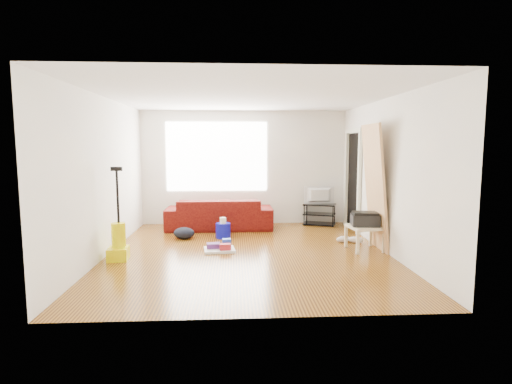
{
  "coord_description": "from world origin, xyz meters",
  "views": [
    {
      "loc": [
        -0.22,
        -6.35,
        1.73
      ],
      "look_at": [
        0.16,
        0.6,
        0.93
      ],
      "focal_mm": 28.0,
      "sensor_mm": 36.0,
      "label": 1
    }
  ],
  "objects": [
    {
      "name": "vacuum",
      "position": [
        -2.0,
        -0.27,
        0.26
      ],
      "size": [
        0.33,
        0.37,
        1.42
      ],
      "rotation": [
        0.0,
        0.0,
        0.1
      ],
      "color": "#DDD300",
      "rests_on": "ground"
    },
    {
      "name": "sofa",
      "position": [
        -0.53,
        1.95,
        0.0
      ],
      "size": [
        2.21,
        0.86,
        0.64
      ],
      "primitive_type": "imported",
      "rotation": [
        0.0,
        0.0,
        3.14
      ],
      "color": "#300003",
      "rests_on": "ground"
    },
    {
      "name": "tv",
      "position": [
        1.65,
        2.22,
        0.66
      ],
      "size": [
        0.66,
        0.09,
        0.38
      ],
      "primitive_type": "imported",
      "rotation": [
        0.0,
        0.0,
        3.14
      ],
      "color": "black",
      "rests_on": "tv_stand"
    },
    {
      "name": "door_panel",
      "position": [
        2.13,
        0.16,
        0.0
      ],
      "size": [
        0.26,
        0.84,
        2.09
      ],
      "primitive_type": "cube",
      "rotation": [
        0.0,
        -0.1,
        0.0
      ],
      "color": "#BD7E4C",
      "rests_on": "ground"
    },
    {
      "name": "backpack",
      "position": [
        -1.17,
        1.06,
        0.0
      ],
      "size": [
        0.42,
        0.35,
        0.21
      ],
      "primitive_type": "ellipsoid",
      "rotation": [
        0.0,
        0.0,
        -0.09
      ],
      "color": "black",
      "rests_on": "ground"
    },
    {
      "name": "sneakers",
      "position": [
        1.85,
        0.59,
        0.06
      ],
      "size": [
        0.51,
        0.26,
        0.11
      ],
      "rotation": [
        0.0,
        0.0,
        -0.13
      ],
      "color": "silver",
      "rests_on": "ground"
    },
    {
      "name": "room",
      "position": [
        0.07,
        0.15,
        1.25
      ],
      "size": [
        4.51,
        5.01,
        2.51
      ],
      "color": "#3D220B",
      "rests_on": "ground"
    },
    {
      "name": "printer",
      "position": [
        1.95,
        0.07,
        0.52
      ],
      "size": [
        0.48,
        0.39,
        0.23
      ],
      "rotation": [
        0.0,
        0.0,
        -0.13
      ],
      "color": "black",
      "rests_on": "side_table"
    },
    {
      "name": "cleaning_tray",
      "position": [
        -0.46,
        0.15,
        0.05
      ],
      "size": [
        0.54,
        0.45,
        0.18
      ],
      "rotation": [
        0.0,
        0.0,
        0.11
      ],
      "color": "white",
      "rests_on": "ground"
    },
    {
      "name": "tv_stand",
      "position": [
        1.65,
        2.22,
        0.24
      ],
      "size": [
        0.77,
        0.6,
        0.47
      ],
      "rotation": [
        0.0,
        0.0,
        -0.35
      ],
      "color": "black",
      "rests_on": "ground"
    },
    {
      "name": "bucket",
      "position": [
        -0.44,
        1.09,
        0.0
      ],
      "size": [
        0.28,
        0.28,
        0.28
      ],
      "primitive_type": "cylinder",
      "rotation": [
        0.0,
        0.0,
        -0.01
      ],
      "color": "#0A0CA5",
      "rests_on": "ground"
    },
    {
      "name": "toilet_paper",
      "position": [
        -0.44,
        1.07,
        0.2
      ],
      "size": [
        0.12,
        0.12,
        0.11
      ],
      "primitive_type": "cylinder",
      "color": "silver",
      "rests_on": "bucket"
    },
    {
      "name": "side_table",
      "position": [
        1.95,
        0.07,
        0.35
      ],
      "size": [
        0.57,
        0.57,
        0.41
      ],
      "rotation": [
        0.0,
        0.0,
        0.14
      ],
      "color": "beige",
      "rests_on": "ground"
    }
  ]
}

